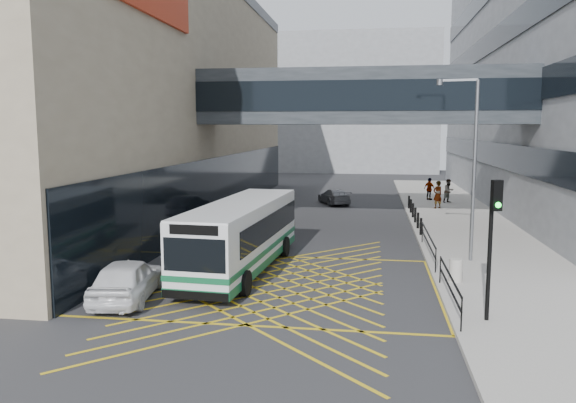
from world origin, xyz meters
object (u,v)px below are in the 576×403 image
at_px(street_lamp, 470,158).
at_px(litter_bin, 456,270).
at_px(pedestrian_a, 438,195).
at_px(car_dark, 263,207).
at_px(car_silver, 334,196).
at_px(bus, 242,234).
at_px(pedestrian_c, 429,189).
at_px(pedestrian_b, 449,191).
at_px(traffic_light, 493,230).
at_px(car_white, 127,279).

distance_m(street_lamp, litter_bin, 5.39).
distance_m(litter_bin, pedestrian_a, 19.60).
distance_m(car_dark, car_silver, 8.31).
bearing_deg(car_dark, bus, 91.67).
height_order(car_dark, street_lamp, street_lamp).
bearing_deg(street_lamp, car_dark, 142.47).
distance_m(pedestrian_a, pedestrian_c, 4.72).
bearing_deg(pedestrian_b, litter_bin, -131.98).
distance_m(bus, pedestrian_b, 24.43).
bearing_deg(traffic_light, pedestrian_a, 68.72).
height_order(car_white, pedestrian_b, pedestrian_b).
bearing_deg(traffic_light, street_lamp, 67.07).
height_order(street_lamp, pedestrian_b, street_lamp).
bearing_deg(traffic_light, car_silver, 85.02).
height_order(bus, pedestrian_b, bus).
relative_size(car_dark, car_silver, 1.07).
distance_m(traffic_light, pedestrian_a, 23.95).
relative_size(pedestrian_b, pedestrian_c, 1.03).
relative_size(car_dark, pedestrian_c, 2.47).
bearing_deg(car_dark, pedestrian_c, -146.21).
height_order(car_silver, pedestrian_b, pedestrian_b).
xyz_separation_m(car_dark, car_silver, (4.16, 7.19, -0.05)).
relative_size(car_dark, traffic_light, 1.03).
distance_m(street_lamp, pedestrian_b, 19.66).
relative_size(bus, litter_bin, 12.14).
bearing_deg(litter_bin, bus, 173.04).
relative_size(car_silver, pedestrian_a, 2.06).
bearing_deg(street_lamp, litter_bin, -97.35).
bearing_deg(litter_bin, car_white, -162.84).
height_order(street_lamp, pedestrian_c, street_lamp).
bearing_deg(traffic_light, pedestrian_b, 66.56).
distance_m(street_lamp, pedestrian_a, 16.35).
bearing_deg(bus, car_white, -119.14).
bearing_deg(pedestrian_a, car_silver, -48.62).
bearing_deg(car_dark, pedestrian_b, -153.49).
bearing_deg(pedestrian_a, traffic_light, 56.11).
relative_size(bus, car_silver, 2.56).
relative_size(car_white, pedestrian_b, 2.59).
relative_size(litter_bin, pedestrian_c, 0.49).
relative_size(car_white, pedestrian_c, 2.66).
bearing_deg(litter_bin, car_dark, 124.56).
height_order(car_white, street_lamp, street_lamp).
distance_m(bus, litter_bin, 8.43).
relative_size(car_silver, litter_bin, 4.74).
distance_m(car_white, traffic_light, 11.81).
distance_m(street_lamp, pedestrian_c, 21.00).
bearing_deg(pedestrian_b, pedestrian_c, 96.76).
distance_m(traffic_light, litter_bin, 4.91).
height_order(car_dark, traffic_light, traffic_light).
bearing_deg(pedestrian_b, car_white, -153.18).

